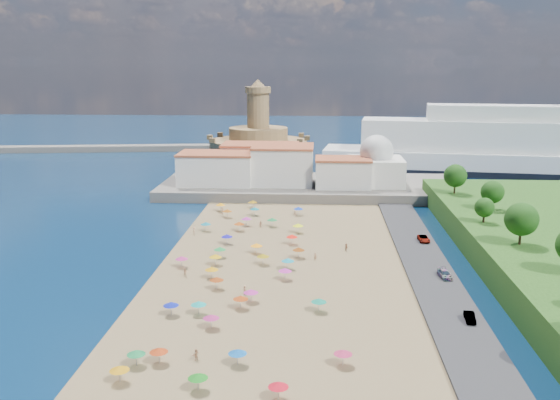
{
  "coord_description": "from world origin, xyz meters",
  "views": [
    {
      "loc": [
        12.78,
        -115.11,
        39.13
      ],
      "look_at": [
        4.0,
        25.0,
        8.0
      ],
      "focal_mm": 40.0,
      "sensor_mm": 36.0,
      "label": 1
    }
  ],
  "objects": [
    {
      "name": "waterfront_buildings",
      "position": [
        -3.05,
        73.64,
        7.88
      ],
      "size": [
        57.0,
        29.0,
        11.0
      ],
      "color": "silver",
      "rests_on": "terrace"
    },
    {
      "name": "beachgoers",
      "position": [
        -0.34,
        4.04,
        1.11
      ],
      "size": [
        35.4,
        95.7,
        1.85
      ],
      "color": "tan",
      "rests_on": "beach"
    },
    {
      "name": "domed_building",
      "position": [
        30.0,
        71.0,
        8.97
      ],
      "size": [
        16.0,
        16.0,
        15.0
      ],
      "color": "silver",
      "rests_on": "terrace"
    },
    {
      "name": "parked_cars",
      "position": [
        36.0,
        0.12,
        1.36
      ],
      "size": [
        2.49,
        47.53,
        1.35
      ],
      "color": "gray",
      "rests_on": "promenade"
    },
    {
      "name": "hillside_trees",
      "position": [
        50.06,
        -2.26,
        10.29
      ],
      "size": [
        11.82,
        106.54,
        7.95
      ],
      "color": "#382314",
      "rests_on": "hillside"
    },
    {
      "name": "breakwater",
      "position": [
        -110.0,
        153.0,
        1.3
      ],
      "size": [
        199.03,
        34.77,
        2.6
      ],
      "primitive_type": "cube",
      "rotation": [
        0.0,
        0.0,
        0.14
      ],
      "color": "#59544C",
      "rests_on": "ground"
    },
    {
      "name": "terrace",
      "position": [
        10.0,
        73.0,
        1.5
      ],
      "size": [
        90.0,
        36.0,
        3.0
      ],
      "primitive_type": "cube",
      "color": "#59544C",
      "rests_on": "ground"
    },
    {
      "name": "beach_parasols",
      "position": [
        -1.38,
        -11.64,
        2.15
      ],
      "size": [
        33.16,
        118.29,
        2.2
      ],
      "color": "gray",
      "rests_on": "beach"
    },
    {
      "name": "ground",
      "position": [
        0.0,
        0.0,
        0.0
      ],
      "size": [
        700.0,
        700.0,
        0.0
      ],
      "primitive_type": "plane",
      "color": "#071938",
      "rests_on": "ground"
    },
    {
      "name": "fortress",
      "position": [
        -12.0,
        138.0,
        6.68
      ],
      "size": [
        40.0,
        40.0,
        32.4
      ],
      "color": "#9F804F",
      "rests_on": "ground"
    },
    {
      "name": "cruise_ship",
      "position": [
        82.82,
        107.66,
        8.86
      ],
      "size": [
        138.44,
        37.61,
        29.91
      ],
      "color": "black",
      "rests_on": "ground"
    },
    {
      "name": "jetty",
      "position": [
        -12.0,
        108.0,
        1.2
      ],
      "size": [
        18.0,
        70.0,
        2.4
      ],
      "primitive_type": "cube",
      "color": "#59544C",
      "rests_on": "ground"
    }
  ]
}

